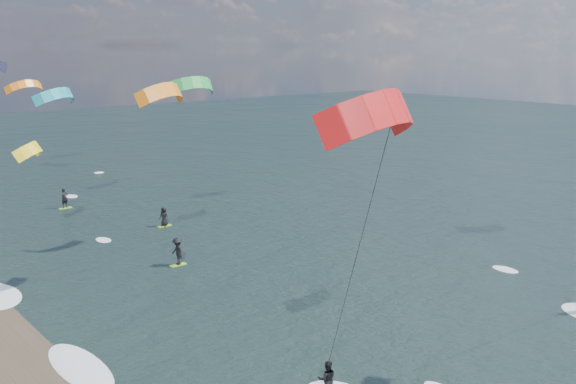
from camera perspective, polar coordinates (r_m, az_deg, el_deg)
kitesurfer_near_b at (r=19.32m, az=7.43°, el=-3.51°), size 6.90×8.41×13.28m
far_kitesurfers at (r=46.76m, az=-12.39°, el=-3.34°), size 4.95×19.95×1.82m
bg_kite_field at (r=66.64m, az=-23.38°, el=9.46°), size 11.63×74.00×7.89m
shoreline_surf at (r=30.06m, az=-18.63°, el=-14.95°), size 2.40×79.40×0.11m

